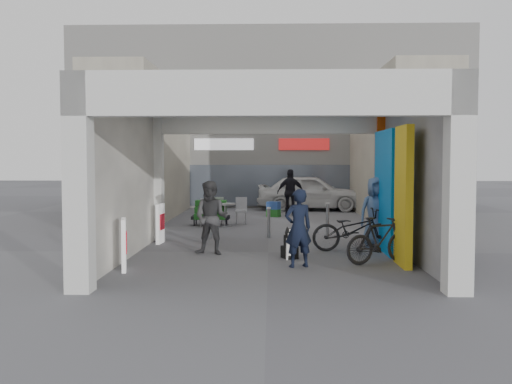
{
  "coord_description": "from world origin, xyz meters",
  "views": [
    {
      "loc": [
        0.06,
        -12.98,
        2.12
      ],
      "look_at": [
        -0.31,
        1.0,
        1.33
      ],
      "focal_mm": 40.0,
      "sensor_mm": 36.0,
      "label": 1
    }
  ],
  "objects_px": {
    "produce_stand": "(211,215)",
    "border_collie": "(290,246)",
    "man_with_dog": "(298,228)",
    "bicycle_rear": "(380,240)",
    "man_back_turned": "(211,218)",
    "cafe_set": "(222,215)",
    "white_van": "(311,192)",
    "bicycle_front": "(353,230)",
    "man_elderly": "(376,212)",
    "man_crates": "(291,192)"
  },
  "relations": [
    {
      "from": "bicycle_rear",
      "to": "white_van",
      "type": "bearing_deg",
      "value": -21.72
    },
    {
      "from": "man_with_dog",
      "to": "bicycle_rear",
      "type": "relative_size",
      "value": 0.97
    },
    {
      "from": "produce_stand",
      "to": "man_back_turned",
      "type": "xyz_separation_m",
      "value": [
        0.63,
        -5.73,
        0.51
      ]
    },
    {
      "from": "man_crates",
      "to": "bicycle_front",
      "type": "relative_size",
      "value": 0.93
    },
    {
      "from": "produce_stand",
      "to": "man_crates",
      "type": "relative_size",
      "value": 0.69
    },
    {
      "from": "man_with_dog",
      "to": "bicycle_front",
      "type": "bearing_deg",
      "value": -143.23
    },
    {
      "from": "border_collie",
      "to": "man_elderly",
      "type": "bearing_deg",
      "value": 13.11
    },
    {
      "from": "bicycle_front",
      "to": "white_van",
      "type": "xyz_separation_m",
      "value": [
        -0.23,
        10.78,
        0.26
      ]
    },
    {
      "from": "man_back_turned",
      "to": "white_van",
      "type": "xyz_separation_m",
      "value": [
        3.01,
        11.35,
        -0.07
      ]
    },
    {
      "from": "man_back_turned",
      "to": "man_crates",
      "type": "height_order",
      "value": "man_crates"
    },
    {
      "from": "bicycle_rear",
      "to": "bicycle_front",
      "type": "bearing_deg",
      "value": -12.42
    },
    {
      "from": "man_back_turned",
      "to": "produce_stand",
      "type": "bearing_deg",
      "value": 109.53
    },
    {
      "from": "man_crates",
      "to": "cafe_set",
      "type": "bearing_deg",
      "value": 63.56
    },
    {
      "from": "produce_stand",
      "to": "border_collie",
      "type": "bearing_deg",
      "value": -88.35
    },
    {
      "from": "white_van",
      "to": "produce_stand",
      "type": "bearing_deg",
      "value": 152.88
    },
    {
      "from": "man_back_turned",
      "to": "man_crates",
      "type": "bearing_deg",
      "value": 90.33
    },
    {
      "from": "man_back_turned",
      "to": "man_elderly",
      "type": "xyz_separation_m",
      "value": [
        3.87,
        1.1,
        0.03
      ]
    },
    {
      "from": "man_back_turned",
      "to": "man_crates",
      "type": "distance_m",
      "value": 9.3
    },
    {
      "from": "man_back_turned",
      "to": "bicycle_front",
      "type": "distance_m",
      "value": 3.3
    },
    {
      "from": "border_collie",
      "to": "man_elderly",
      "type": "height_order",
      "value": "man_elderly"
    },
    {
      "from": "bicycle_rear",
      "to": "man_with_dog",
      "type": "bearing_deg",
      "value": 80.14
    },
    {
      "from": "man_back_turned",
      "to": "man_elderly",
      "type": "bearing_deg",
      "value": 29.22
    },
    {
      "from": "man_with_dog",
      "to": "bicycle_front",
      "type": "relative_size",
      "value": 0.82
    },
    {
      "from": "bicycle_rear",
      "to": "produce_stand",
      "type": "bearing_deg",
      "value": 7.57
    },
    {
      "from": "white_van",
      "to": "man_back_turned",
      "type": "bearing_deg",
      "value": 170.93
    },
    {
      "from": "man_back_turned",
      "to": "man_elderly",
      "type": "height_order",
      "value": "man_elderly"
    },
    {
      "from": "man_elderly",
      "to": "white_van",
      "type": "xyz_separation_m",
      "value": [
        -0.86,
        10.25,
        -0.1
      ]
    },
    {
      "from": "man_elderly",
      "to": "man_crates",
      "type": "xyz_separation_m",
      "value": [
        -1.78,
        7.96,
        0.03
      ]
    },
    {
      "from": "man_crates",
      "to": "produce_stand",
      "type": "bearing_deg",
      "value": 59.79
    },
    {
      "from": "produce_stand",
      "to": "man_with_dog",
      "type": "xyz_separation_m",
      "value": [
        2.5,
        -7.18,
        0.46
      ]
    },
    {
      "from": "produce_stand",
      "to": "white_van",
      "type": "distance_m",
      "value": 6.71
    },
    {
      "from": "man_elderly",
      "to": "bicycle_rear",
      "type": "xyz_separation_m",
      "value": [
        -0.3,
        -2.12,
        -0.37
      ]
    },
    {
      "from": "produce_stand",
      "to": "man_crates",
      "type": "bearing_deg",
      "value": 31.9
    },
    {
      "from": "produce_stand",
      "to": "man_with_dog",
      "type": "bearing_deg",
      "value": -89.77
    },
    {
      "from": "man_back_turned",
      "to": "bicycle_front",
      "type": "relative_size",
      "value": 0.87
    },
    {
      "from": "man_back_turned",
      "to": "bicycle_front",
      "type": "xyz_separation_m",
      "value": [
        3.24,
        0.57,
        -0.33
      ]
    },
    {
      "from": "white_van",
      "to": "bicycle_rear",
      "type": "bearing_deg",
      "value": -171.61
    },
    {
      "from": "man_back_turned",
      "to": "bicycle_rear",
      "type": "relative_size",
      "value": 1.03
    },
    {
      "from": "cafe_set",
      "to": "produce_stand",
      "type": "distance_m",
      "value": 0.37
    },
    {
      "from": "white_van",
      "to": "man_elderly",
      "type": "bearing_deg",
      "value": -169.44
    },
    {
      "from": "produce_stand",
      "to": "man_with_dog",
      "type": "height_order",
      "value": "man_with_dog"
    },
    {
      "from": "man_crates",
      "to": "bicycle_front",
      "type": "height_order",
      "value": "man_crates"
    },
    {
      "from": "bicycle_front",
      "to": "bicycle_rear",
      "type": "distance_m",
      "value": 1.62
    },
    {
      "from": "man_with_dog",
      "to": "white_van",
      "type": "bearing_deg",
      "value": -114.23
    },
    {
      "from": "border_collie",
      "to": "bicycle_rear",
      "type": "xyz_separation_m",
      "value": [
        1.84,
        -0.46,
        0.2
      ]
    },
    {
      "from": "cafe_set",
      "to": "man_with_dog",
      "type": "height_order",
      "value": "man_with_dog"
    },
    {
      "from": "cafe_set",
      "to": "white_van",
      "type": "xyz_separation_m",
      "value": [
        3.27,
        5.59,
        0.45
      ]
    },
    {
      "from": "cafe_set",
      "to": "border_collie",
      "type": "height_order",
      "value": "cafe_set"
    },
    {
      "from": "man_crates",
      "to": "bicycle_rear",
      "type": "xyz_separation_m",
      "value": [
        1.48,
        -10.08,
        -0.4
      ]
    },
    {
      "from": "produce_stand",
      "to": "man_elderly",
      "type": "height_order",
      "value": "man_elderly"
    }
  ]
}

